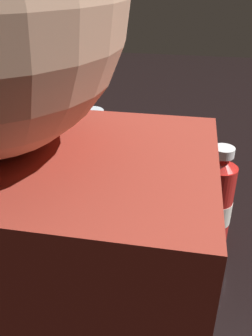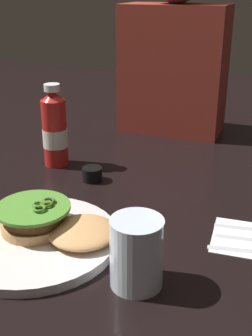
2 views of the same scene
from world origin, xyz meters
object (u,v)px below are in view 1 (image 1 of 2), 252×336
Objects in this scene: napkin at (11,170)px; diner_person at (19,266)px; water_glass at (91,128)px; fork_utensil at (4,168)px; dinner_plate at (158,154)px; condiment_cup at (152,209)px; butter_knife at (6,162)px; ketchup_bottle at (216,202)px; burger_sandwich at (148,148)px.

diner_person reaches higher than napkin.
water_glass reaches higher than fork_utensil.
condiment_cup reaches higher than dinner_plate.
water_glass is 0.52× the size of butter_knife.
ketchup_bottle is 1.14× the size of napkin.
fork_utensil is (0.54, -0.19, -0.09)m from ketchup_bottle.
burger_sandwich is 0.40m from fork_utensil.
dinner_plate is at bearing -86.48° from condiment_cup.
dinner_plate is 0.38m from ketchup_bottle.
dinner_plate is at bearing -164.05° from butter_knife.
dinner_plate reaches higher than butter_knife.
fork_utensil is (0.42, -0.13, -0.01)m from condiment_cup.
dinner_plate is 1.40× the size of butter_knife.
water_glass is at bearing -78.39° from diner_person.
water_glass reaches higher than condiment_cup.
diner_person is at bearing 87.90° from burger_sandwich.
diner_person reaches higher than dinner_plate.
butter_knife is 1.22× the size of fork_utensil.
ketchup_bottle is 0.96× the size of butter_knife.
diner_person reaches higher than ketchup_bottle.
water_glass is 0.80m from diner_person.
water_glass is at bearing -55.03° from condiment_cup.
diner_person is (0.05, 0.71, 0.25)m from dinner_plate.
water_glass is (0.35, -0.38, -0.04)m from ketchup_bottle.
fork_utensil is at bearing -18.87° from ketchup_bottle.
napkin is 0.70m from diner_person.
dinner_plate is 0.04m from burger_sandwich.
ketchup_bottle reaches higher than dinner_plate.
dinner_plate is 0.43m from fork_utensil.
butter_knife is 0.74m from diner_person.
ketchup_bottle reaches higher than butter_knife.
fork_utensil is (0.02, 0.00, 0.00)m from napkin.
condiment_cup is 0.22× the size of butter_knife.
fork_utensil is at bearing 106.78° from butter_knife.
water_glass is 0.20× the size of diner_person.
ketchup_bottle is at bearing 132.83° from water_glass.
burger_sandwich is 1.27× the size of fork_utensil.
napkin is (0.52, -0.19, -0.09)m from ketchup_bottle.
condiment_cup is (-0.04, 0.26, -0.02)m from burger_sandwich.
ketchup_bottle is 0.37× the size of diner_person.
condiment_cup is at bearing 93.52° from dinner_plate.
burger_sandwich is 1.23× the size of napkin.
dinner_plate is at bearing -159.09° from fork_utensil.
dinner_plate is 0.76m from diner_person.
fork_utensil is at bearing 7.44° from napkin.
diner_person reaches higher than burger_sandwich.
dinner_plate is 0.41m from napkin.
burger_sandwich reaches higher than napkin.
water_glass is at bearing -132.34° from napkin.
dinner_plate is at bearing -94.12° from diner_person.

